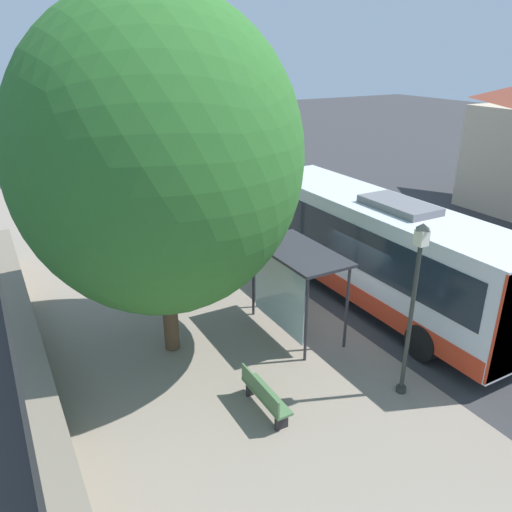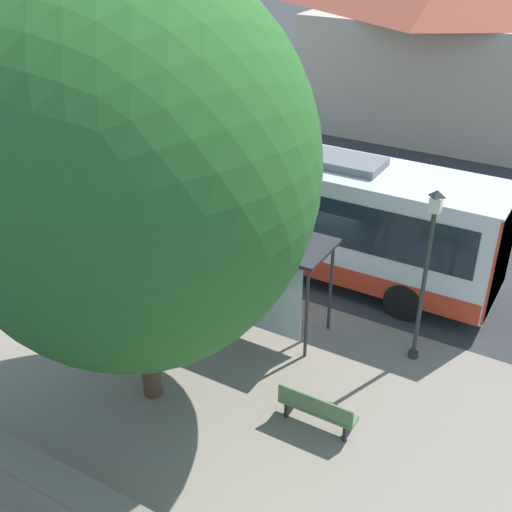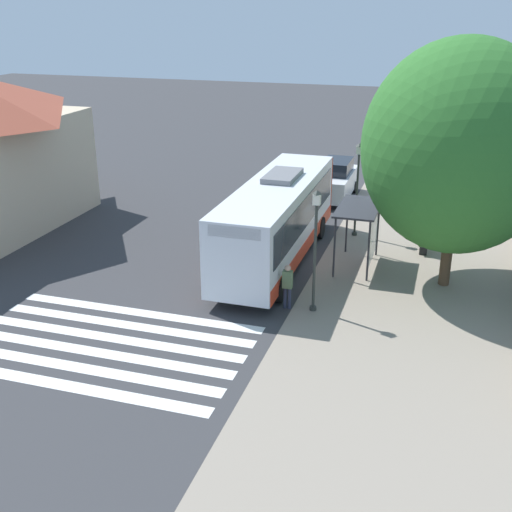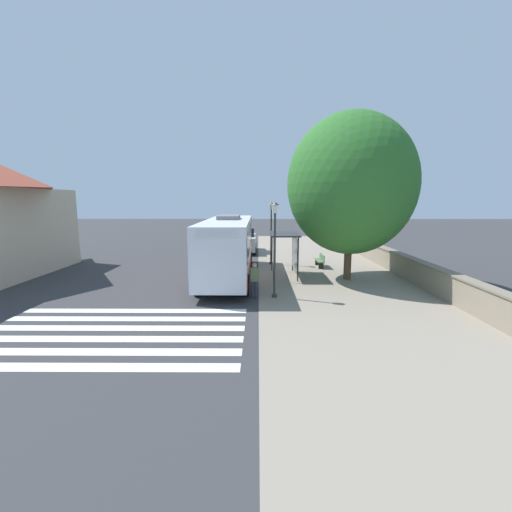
# 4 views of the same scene
# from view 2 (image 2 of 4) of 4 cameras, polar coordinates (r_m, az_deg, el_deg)

# --- Properties ---
(ground_plane) EXTENTS (120.00, 120.00, 0.00)m
(ground_plane) POSITION_cam_2_polar(r_m,az_deg,el_deg) (17.52, 3.94, -3.86)
(ground_plane) COLOR #353538
(ground_plane) RESTS_ON ground
(sidewalk_plaza) EXTENTS (9.00, 44.00, 0.02)m
(sidewalk_plaza) POSITION_cam_2_polar(r_m,az_deg,el_deg) (14.43, -4.41, -12.28)
(sidewalk_plaza) COLOR gray
(sidewalk_plaza) RESTS_ON ground
(crosswalk_stripes) EXTENTS (9.00, 5.25, 0.01)m
(crosswalk_stripes) POSITION_cam_2_polar(r_m,az_deg,el_deg) (25.73, -9.17, 7.12)
(crosswalk_stripes) COLOR silver
(crosswalk_stripes) RESTS_ON ground
(stone_wall) EXTENTS (0.60, 20.00, 1.28)m
(stone_wall) POSITION_cam_2_polar(r_m,az_deg,el_deg) (11.92, -16.36, -20.74)
(stone_wall) COLOR gray
(stone_wall) RESTS_ON ground
(background_building) EXTENTS (7.42, 11.98, 7.42)m
(background_building) POSITION_cam_2_polar(r_m,az_deg,el_deg) (31.05, 16.40, 17.56)
(background_building) COLOR #C6B293
(background_building) RESTS_ON ground
(bus) EXTENTS (2.60, 10.63, 3.57)m
(bus) POSITION_cam_2_polar(r_m,az_deg,el_deg) (18.23, 4.90, 4.15)
(bus) COLOR silver
(bus) RESTS_ON ground
(bus_shelter) EXTENTS (1.61, 3.13, 2.54)m
(bus_shelter) POSITION_cam_2_polar(r_m,az_deg,el_deg) (15.25, 0.73, -0.03)
(bus_shelter) COLOR #2D2D33
(bus_shelter) RESTS_ON ground
(pedestrian) EXTENTS (0.34, 0.22, 1.64)m
(pedestrian) POSITION_cam_2_polar(r_m,az_deg,el_deg) (19.47, -8.40, 2.75)
(pedestrian) COLOR #2D3347
(pedestrian) RESTS_ON ground
(bench) EXTENTS (0.40, 1.65, 0.88)m
(bench) POSITION_cam_2_polar(r_m,az_deg,el_deg) (13.43, 5.43, -13.44)
(bench) COLOR #4C7247
(bench) RESTS_ON ground
(street_lamp_near) EXTENTS (0.28, 0.28, 4.38)m
(street_lamp_near) POSITION_cam_2_polar(r_m,az_deg,el_deg) (18.11, -10.36, 6.18)
(street_lamp_near) COLOR #2D332D
(street_lamp_near) RESTS_ON ground
(street_lamp_far) EXTENTS (0.28, 0.28, 4.31)m
(street_lamp_far) POSITION_cam_2_polar(r_m,az_deg,el_deg) (14.49, 14.93, -0.71)
(street_lamp_far) COLOR #2D332D
(street_lamp_far) RESTS_ON ground
(shade_tree) EXTENTS (6.92, 6.92, 9.11)m
(shade_tree) POSITION_cam_2_polar(r_m,az_deg,el_deg) (11.86, -11.09, 7.63)
(shade_tree) COLOR brown
(shade_tree) RESTS_ON ground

